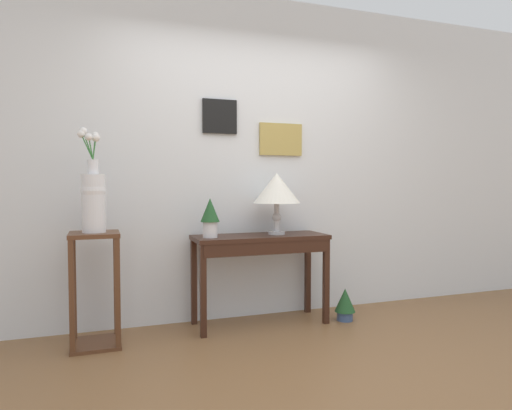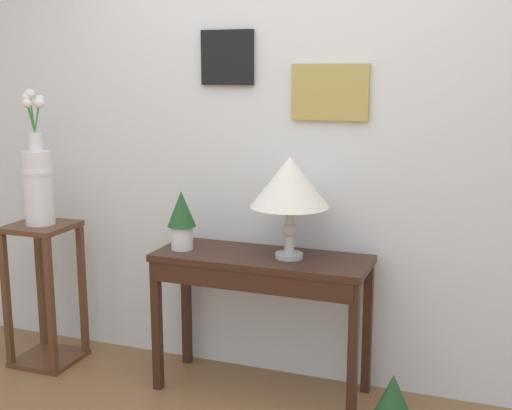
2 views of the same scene
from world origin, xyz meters
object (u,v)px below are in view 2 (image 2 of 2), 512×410
pedestal_stand_left (45,294)px  flower_vase_tall (38,178)px  console_table (260,277)px  table_lamp (290,184)px  potted_plant_floor (393,400)px  potted_plant_on_console (182,217)px

pedestal_stand_left → flower_vase_tall: size_ratio=1.10×
console_table → flower_vase_tall: bearing=-177.2°
table_lamp → pedestal_stand_left: 1.61m
console_table → table_lamp: (0.15, 0.02, 0.49)m
table_lamp → potted_plant_floor: size_ratio=1.84×
console_table → pedestal_stand_left: size_ratio=1.35×
pedestal_stand_left → flower_vase_tall: bearing=133.7°
flower_vase_tall → potted_plant_floor: 2.22m
potted_plant_on_console → pedestal_stand_left: size_ratio=0.38×
table_lamp → potted_plant_on_console: 0.62m
potted_plant_floor → pedestal_stand_left: bearing=178.0°
console_table → pedestal_stand_left: pedestal_stand_left is taller
table_lamp → flower_vase_tall: flower_vase_tall is taller
console_table → potted_plant_floor: bearing=-10.6°
potted_plant_on_console → potted_plant_floor: (1.15, -0.12, -0.77)m
console_table → flower_vase_tall: (-1.30, -0.06, 0.45)m
console_table → potted_plant_floor: console_table is taller
pedestal_stand_left → potted_plant_floor: size_ratio=2.96×
table_lamp → flower_vase_tall: (-1.44, -0.09, -0.04)m
table_lamp → console_table: bearing=-170.9°
console_table → flower_vase_tall: flower_vase_tall is taller
potted_plant_on_console → potted_plant_floor: size_ratio=1.12×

